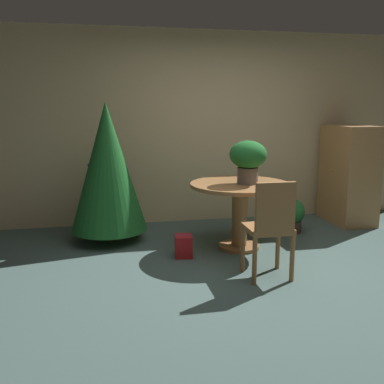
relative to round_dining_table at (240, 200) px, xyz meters
The scene contains 9 objects.
ground_plane 1.00m from the round_dining_table, 92.72° to the right, with size 6.60×6.60×0.00m, color #4C6660.
back_wall_panel 1.56m from the round_dining_table, 91.61° to the left, with size 6.00×0.10×2.60m, color beige.
round_dining_table is the anchor object (origin of this frame).
flower_vase 0.48m from the round_dining_table, 35.18° to the right, with size 0.41×0.41×0.48m.
wooden_chair_near 0.93m from the round_dining_table, 90.00° to the right, with size 0.41×0.38×0.94m.
holiday_tree 1.59m from the round_dining_table, 157.41° to the left, with size 0.90×0.90×1.65m.
gift_box_red 0.83m from the round_dining_table, 166.78° to the right, with size 0.20×0.22×0.24m.
wooden_cabinet 2.01m from the round_dining_table, 24.17° to the left, with size 0.52×0.81×1.34m.
potted_plant 1.05m from the round_dining_table, 29.72° to the left, with size 0.32×0.32×0.44m.
Camera 1 is at (-1.46, -3.81, 1.61)m, focal length 41.31 mm.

